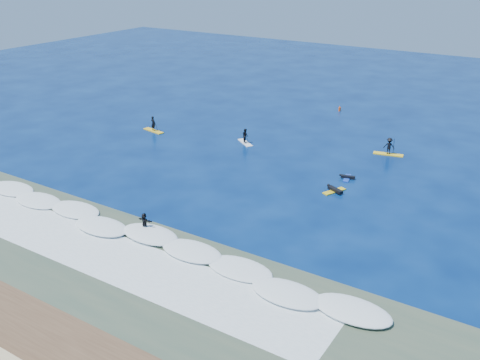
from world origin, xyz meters
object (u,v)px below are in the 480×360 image
Objects in this scene: sup_paddler_right at (389,147)px; marker_buoy at (340,109)px; prone_paddler_far at (347,177)px; sup_paddler_left at (153,126)px; wave_surfer at (145,223)px; sup_paddler_center at (245,137)px; prone_paddler_near at (334,190)px.

marker_buoy is (-10.69, 12.63, -0.50)m from sup_paddler_right.
prone_paddler_far is at bearing -65.57° from marker_buoy.
sup_paddler_left is 24.68m from wave_surfer.
sup_paddler_right is (25.80, 7.08, 0.17)m from sup_paddler_left.
prone_paddler_far is 22.99m from marker_buoy.
sup_paddler_center reaches higher than marker_buoy.
sup_paddler_right is (14.45, 4.92, 0.11)m from sup_paddler_center.
sup_paddler_right is at bearing 19.20° from prone_paddler_near.
sup_paddler_right is 1.34× the size of prone_paddler_near.
sup_paddler_center reaches higher than prone_paddler_far.
sup_paddler_right reaches higher than sup_paddler_left.
sup_paddler_left is 24.83m from marker_buoy.
marker_buoy is (-9.67, 24.28, 0.17)m from prone_paddler_near.
sup_paddler_center is 15.03m from prone_paddler_near.
marker_buoy is at bearing 118.33° from sup_paddler_right.
wave_surfer is at bearing 172.06° from prone_paddler_near.
sup_paddler_left is 25.20m from prone_paddler_near.
sup_paddler_center is 1.37× the size of prone_paddler_far.
prone_paddler_near is at bearing -106.93° from sup_paddler_right.
sup_paddler_right is 1.54× the size of wave_surfer.
sup_paddler_center is at bearing -173.12° from sup_paddler_right.
prone_paddler_far is 19.96m from wave_surfer.
sup_paddler_right is 4.13× the size of marker_buoy.
sup_paddler_right is at bearing -21.73° from prone_paddler_far.
sup_paddler_left reaches higher than marker_buoy.
prone_paddler_near is at bearing 54.43° from wave_surfer.
wave_surfer is 2.67× the size of marker_buoy.
sup_paddler_center is 15.26m from sup_paddler_right.
sup_paddler_right is 1.63× the size of prone_paddler_far.
prone_paddler_near is (24.78, -4.58, -0.50)m from sup_paddler_left.
sup_paddler_right is at bearing -49.74° from marker_buoy.
sup_paddler_center is at bearing 62.11° from prone_paddler_far.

